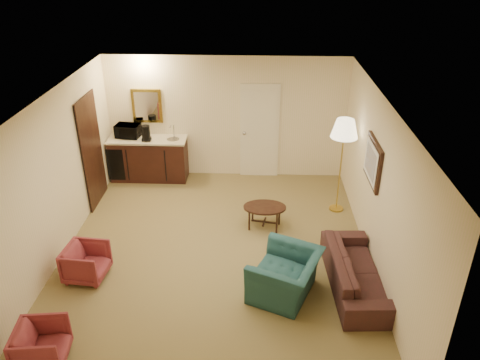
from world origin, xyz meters
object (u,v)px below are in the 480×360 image
object	(u,v)px
teal_armchair	(286,269)
floor_lamp	(341,166)
rose_chair_far	(41,344)
microwave	(128,129)
sofa	(356,266)
coffee_maker	(146,133)
wetbar_cabinet	(149,159)
waste_bin	(180,174)
rose_chair_near	(86,261)
coffee_table	(264,217)

from	to	relation	value
teal_armchair	floor_lamp	xyz separation A→B (m)	(1.10, 2.45, 0.48)
rose_chair_far	microwave	bearing A→B (deg)	-4.99
teal_armchair	microwave	size ratio (longest dim) A/B	2.03
sofa	teal_armchair	xyz separation A→B (m)	(-1.05, -0.20, 0.08)
microwave	sofa	bearing A→B (deg)	-32.70
coffee_maker	wetbar_cabinet	bearing A→B (deg)	81.58
waste_bin	coffee_maker	xyz separation A→B (m)	(-0.64, -0.03, 0.94)
rose_chair_near	coffee_maker	xyz separation A→B (m)	(0.26, 3.27, 0.78)
wetbar_cabinet	sofa	xyz separation A→B (m)	(3.80, -3.42, -0.10)
waste_bin	microwave	size ratio (longest dim) A/B	0.57
wetbar_cabinet	coffee_maker	bearing A→B (deg)	-82.16
teal_armchair	rose_chair_near	distance (m)	3.01
sofa	coffee_table	distance (m)	2.06
teal_armchair	coffee_table	distance (m)	1.79
sofa	waste_bin	bearing A→B (deg)	40.12
coffee_maker	microwave	bearing A→B (deg)	141.02
teal_armchair	floor_lamp	size ratio (longest dim) A/B	0.55
rose_chair_far	floor_lamp	bearing A→B (deg)	-53.81
rose_chair_far	coffee_table	world-z (taller)	rose_chair_far
teal_armchair	waste_bin	world-z (taller)	teal_armchair
rose_chair_far	floor_lamp	distance (m)	5.64
sofa	coffee_table	world-z (taller)	sofa
rose_chair_far	microwave	size ratio (longest dim) A/B	1.20
rose_chair_far	wetbar_cabinet	bearing A→B (deg)	-9.69
coffee_maker	coffee_table	bearing A→B (deg)	-52.00
wetbar_cabinet	rose_chair_far	world-z (taller)	wetbar_cabinet
coffee_table	floor_lamp	xyz separation A→B (m)	(1.39, 0.69, 0.70)
microwave	rose_chair_far	bearing A→B (deg)	-81.17
waste_bin	coffee_maker	size ratio (longest dim) A/B	0.87
wetbar_cabinet	coffee_table	size ratio (longest dim) A/B	2.16
rose_chair_near	rose_chair_far	xyz separation A→B (m)	(0.00, -1.62, -0.01)
coffee_table	rose_chair_near	bearing A→B (deg)	-150.89
rose_chair_far	waste_bin	xyz separation A→B (m)	(0.90, 4.93, -0.16)
teal_armchair	rose_chair_near	size ratio (longest dim) A/B	1.66
wetbar_cabinet	floor_lamp	size ratio (longest dim) A/B	0.89
coffee_table	waste_bin	bearing A→B (deg)	135.30
sofa	rose_chair_near	bearing A→B (deg)	86.22
coffee_table	coffee_maker	bearing A→B (deg)	144.26
rose_chair_far	floor_lamp	world-z (taller)	floor_lamp
teal_armchair	coffee_table	world-z (taller)	teal_armchair
coffee_table	floor_lamp	bearing A→B (deg)	26.45
wetbar_cabinet	coffee_table	distance (m)	3.10
teal_armchair	coffee_maker	xyz separation A→B (m)	(-2.74, 3.52, 0.64)
microwave	coffee_maker	size ratio (longest dim) A/B	1.54
sofa	teal_armchair	distance (m)	1.07
rose_chair_near	floor_lamp	size ratio (longest dim) A/B	0.33
rose_chair_near	coffee_maker	bearing A→B (deg)	1.08
rose_chair_far	coffee_table	distance (m)	4.15
sofa	waste_bin	xyz separation A→B (m)	(-3.15, 3.35, -0.22)
wetbar_cabinet	floor_lamp	distance (m)	4.05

